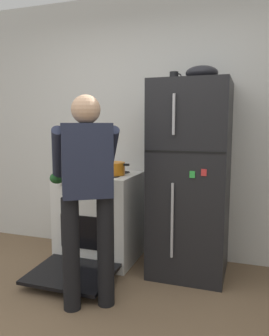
% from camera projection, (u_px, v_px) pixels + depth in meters
% --- Properties ---
extents(kitchen_wall_back, '(6.00, 0.10, 2.70)m').
position_uv_depth(kitchen_wall_back, '(152.00, 128.00, 3.56)').
color(kitchen_wall_back, silver).
rests_on(kitchen_wall_back, ground).
extents(refrigerator, '(0.68, 0.72, 1.77)m').
position_uv_depth(refrigerator, '(190.00, 179.00, 3.11)').
color(refrigerator, black).
rests_on(refrigerator, ground).
extents(stove_range, '(0.76, 1.21, 0.90)m').
position_uv_depth(stove_range, '(100.00, 218.00, 3.45)').
color(stove_range, white).
rests_on(stove_range, ground).
extents(person_cook, '(0.66, 0.71, 1.60)m').
position_uv_depth(person_cook, '(87.00, 183.00, 2.50)').
color(person_cook, black).
rests_on(person_cook, ground).
extents(red_pot, '(0.35, 0.25, 0.12)m').
position_uv_depth(red_pot, '(112.00, 168.00, 3.30)').
color(red_pot, orange).
rests_on(red_pot, stove_range).
extents(coffee_mug, '(0.11, 0.08, 0.10)m').
position_uv_depth(coffee_mug, '(174.00, 77.00, 3.09)').
color(coffee_mug, black).
rests_on(coffee_mug, refrigerator).
extents(mixing_bowl, '(0.28, 0.28, 0.13)m').
position_uv_depth(mixing_bowl, '(202.00, 73.00, 2.96)').
color(mixing_bowl, black).
rests_on(mixing_bowl, refrigerator).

